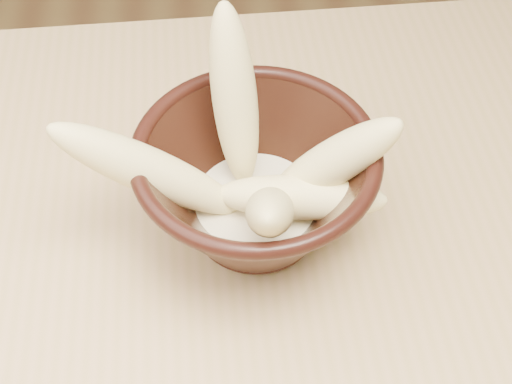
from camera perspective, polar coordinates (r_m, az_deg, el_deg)
The scene contains 7 objects.
bowl at distance 0.52m, azimuth -0.00°, elevation 0.58°, with size 0.18×0.18×0.10m.
milk_puddle at distance 0.54m, azimuth -0.00°, elevation -1.04°, with size 0.10×0.10×0.01m, color beige.
banana_upright at distance 0.51m, azimuth -1.72°, elevation 7.50°, with size 0.03×0.03×0.14m, color #EBE18B.
banana_left at distance 0.49m, azimuth -8.48°, elevation 1.67°, with size 0.03×0.03×0.15m, color #EBE18B.
banana_right at distance 0.50m, azimuth 6.12°, elevation 2.33°, with size 0.03×0.03×0.12m, color #EBE18B.
banana_across at distance 0.51m, azimuth 3.54°, elevation -0.42°, with size 0.03×0.03×0.12m, color #EBE18B.
banana_front at distance 0.47m, azimuth 1.13°, elevation -1.57°, with size 0.03×0.03×0.12m, color #EBE18B.
Camera 1 is at (-0.18, -0.20, 1.20)m, focal length 50.00 mm.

